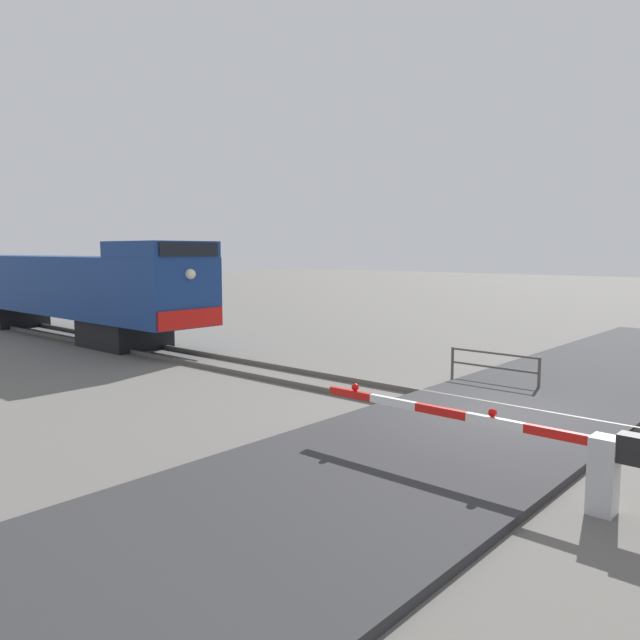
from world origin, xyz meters
TOP-DOWN VIEW (x-y plane):
  - ground_plane at (0.00, 0.00)m, footprint 160.00×160.00m
  - rail_track_left at (-0.72, 0.00)m, footprint 0.08×80.00m
  - rail_track_right at (0.72, 0.00)m, footprint 0.08×80.00m
  - road_surface at (0.00, 0.00)m, footprint 36.00×5.04m
  - locomotive at (0.00, 20.27)m, footprint 2.78×18.96m
  - crossing_gate at (-3.71, -2.54)m, footprint 0.36×5.55m
  - guard_railing at (2.95, 1.61)m, footprint 0.08×2.61m

SIDE VIEW (x-z plane):
  - ground_plane at x=0.00m, z-range 0.00..0.00m
  - road_surface at x=0.00m, z-range 0.00..0.15m
  - rail_track_left at x=-0.72m, z-range 0.00..0.15m
  - rail_track_right at x=0.72m, z-range 0.00..0.15m
  - guard_railing at x=2.95m, z-range 0.14..1.09m
  - crossing_gate at x=-3.71m, z-range 0.15..1.38m
  - locomotive at x=0.00m, z-range 0.11..4.12m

